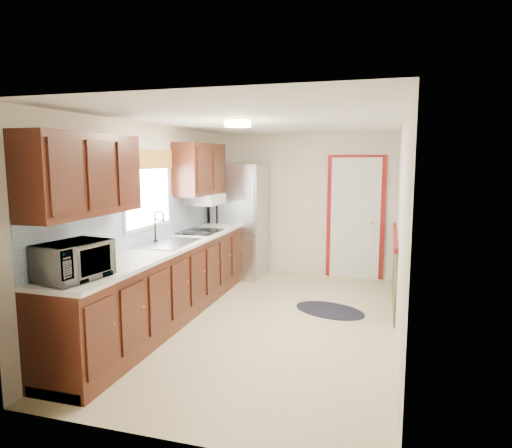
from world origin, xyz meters
The scene contains 8 objects.
room_shell centered at (0.00, 0.00, 1.20)m, with size 3.20×5.20×2.52m.
kitchen_run centered at (-1.24, -0.29, 0.81)m, with size 0.63×4.00×2.20m.
back_wall_trim centered at (0.99, 2.21, 0.89)m, with size 1.12×2.30×2.08m.
ceiling_fixture centered at (-0.30, -0.20, 2.36)m, with size 0.30×0.30×0.06m, color #FFD88C.
microwave centered at (-1.20, -1.95, 1.14)m, with size 0.59×0.33×0.40m, color white.
refrigerator centered at (-1.02, 2.05, 0.95)m, with size 0.80×0.79×1.89m.
rug centered at (0.68, 0.62, 0.01)m, with size 0.96×0.62×0.01m, color black.
cooktop centered at (-1.19, 0.75, 0.95)m, with size 0.50×0.60×0.02m, color black.
Camera 1 is at (1.37, -5.17, 1.96)m, focal length 32.00 mm.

